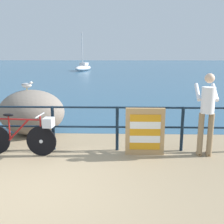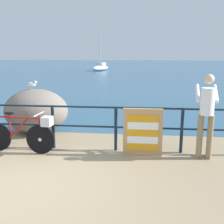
# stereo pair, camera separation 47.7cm
# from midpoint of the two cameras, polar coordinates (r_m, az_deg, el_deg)

# --- Properties ---
(ground_plane) EXTENTS (120.00, 120.00, 0.10)m
(ground_plane) POSITION_cam_midpoint_polar(r_m,az_deg,el_deg) (24.10, 1.89, 7.04)
(ground_plane) COLOR #937F60
(sea_surface) EXTENTS (120.00, 90.00, 0.01)m
(sea_surface) POSITION_cam_midpoint_polar(r_m,az_deg,el_deg) (52.12, 4.20, 9.91)
(sea_surface) COLOR #2D5675
(sea_surface) RESTS_ON ground_plane
(promenade_railing) EXTENTS (8.84, 0.07, 1.02)m
(promenade_railing) POSITION_cam_midpoint_polar(r_m,az_deg,el_deg) (6.22, -10.46, -2.04)
(promenade_railing) COLOR black
(promenade_railing) RESTS_ON ground_plane
(bicycle) EXTENTS (1.70, 0.48, 0.92)m
(bicycle) POSITION_cam_midpoint_polar(r_m,az_deg,el_deg) (6.11, -16.19, -4.29)
(bicycle) COLOR black
(bicycle) RESTS_ON ground_plane
(person_at_railing) EXTENTS (0.49, 0.66, 1.78)m
(person_at_railing) POSITION_cam_midpoint_polar(r_m,az_deg,el_deg) (5.84, 21.86, -0.12)
(person_at_railing) COLOR #8C7251
(person_at_railing) RESTS_ON ground_plane
(folded_deckchair_stack) EXTENTS (0.84, 0.10, 1.04)m
(folded_deckchair_stack) POSITION_cam_midpoint_polar(r_m,az_deg,el_deg) (5.77, 8.97, -4.37)
(folded_deckchair_stack) COLOR tan
(folded_deckchair_stack) RESTS_ON ground_plane
(breakwater_boulder_main) EXTENTS (1.78, 1.43, 1.23)m
(breakwater_boulder_main) POSITION_cam_midpoint_polar(r_m,az_deg,el_deg) (7.61, -14.27, 0.19)
(breakwater_boulder_main) COLOR slate
(breakwater_boulder_main) RESTS_ON ground
(seagull) EXTENTS (0.34, 0.14, 0.23)m
(seagull) POSITION_cam_midpoint_polar(r_m,az_deg,el_deg) (7.48, -15.20, 5.78)
(seagull) COLOR gold
(seagull) RESTS_ON breakwater_boulder_main
(sailboat) EXTENTS (2.36, 4.59, 4.90)m
(sailboat) POSITION_cam_midpoint_polar(r_m,az_deg,el_deg) (35.95, -2.10, 9.54)
(sailboat) COLOR white
(sailboat) RESTS_ON sea_surface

